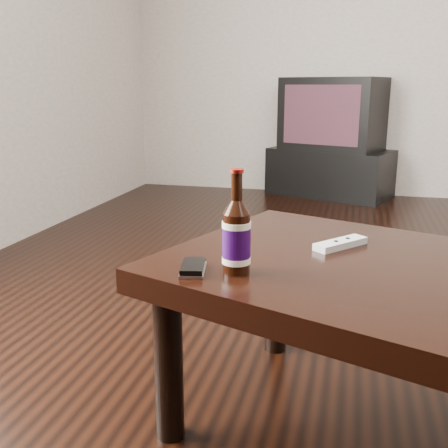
% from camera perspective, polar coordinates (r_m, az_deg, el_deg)
% --- Properties ---
extents(wall_back, '(5.00, 0.02, 2.70)m').
position_cam_1_polar(wall_back, '(4.70, 22.06, 19.10)').
color(wall_back, '#BDB4A8').
rests_on(wall_back, ground).
extents(tv_stand, '(1.10, 0.81, 0.40)m').
position_cam_1_polar(tv_stand, '(4.59, 11.43, 5.53)').
color(tv_stand, black).
rests_on(tv_stand, floor).
extents(tv, '(0.90, 0.73, 0.59)m').
position_cam_1_polar(tv, '(4.54, 11.75, 11.66)').
color(tv, black).
rests_on(tv, tv_stand).
extents(coffee_table, '(1.47, 1.15, 0.48)m').
position_cam_1_polar(coffee_table, '(1.34, 21.30, -7.89)').
color(coffee_table, black).
rests_on(coffee_table, floor).
extents(beer_bottle, '(0.09, 0.09, 0.25)m').
position_cam_1_polar(beer_bottle, '(1.22, 1.36, -1.44)').
color(beer_bottle, black).
rests_on(beer_bottle, coffee_table).
extents(phone, '(0.08, 0.12, 0.02)m').
position_cam_1_polar(phone, '(1.26, -3.39, -4.77)').
color(phone, '#ABAAAD').
rests_on(phone, coffee_table).
extents(remote, '(0.15, 0.16, 0.02)m').
position_cam_1_polar(remote, '(1.47, 12.57, -2.10)').
color(remote, silver).
rests_on(remote, coffee_table).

